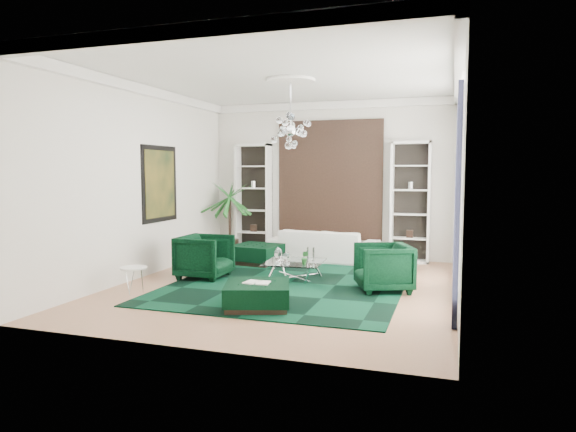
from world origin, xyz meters
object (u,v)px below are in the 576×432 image
(armchair_right, at_px, (383,267))
(coffee_table, at_px, (294,271))
(ottoman_side, at_px, (257,254))
(side_table, at_px, (134,280))
(ottoman_front, at_px, (257,295))
(armchair_left, at_px, (205,257))
(palm, at_px, (230,208))
(sofa, at_px, (323,245))

(armchair_right, relative_size, coffee_table, 0.86)
(ottoman_side, xyz_separation_m, side_table, (-1.00, -3.30, 0.00))
(coffee_table, distance_m, ottoman_front, 2.10)
(coffee_table, distance_m, ottoman_side, 1.98)
(armchair_left, height_order, palm, palm)
(coffee_table, bearing_deg, side_table, -141.79)
(sofa, distance_m, armchair_left, 3.18)
(ottoman_front, bearing_deg, armchair_right, 45.83)
(sofa, relative_size, ottoman_side, 2.56)
(ottoman_side, height_order, ottoman_front, ottoman_side)
(armchair_left, height_order, ottoman_side, armchair_left)
(ottoman_front, bearing_deg, coffee_table, 91.36)
(armchair_left, xyz_separation_m, armchair_right, (3.50, 0.00, -0.01))
(sofa, relative_size, armchair_right, 2.73)
(armchair_left, bearing_deg, sofa, -33.74)
(ottoman_side, distance_m, palm, 1.75)
(armchair_left, height_order, coffee_table, armchair_left)
(sofa, distance_m, ottoman_side, 1.60)
(armchair_right, height_order, ottoman_front, armchair_right)
(coffee_table, distance_m, side_table, 2.99)
(sofa, xyz_separation_m, ottoman_front, (0.05, -4.40, -0.17))
(armchair_left, distance_m, palm, 2.94)
(side_table, bearing_deg, coffee_table, 38.21)
(sofa, bearing_deg, armchair_left, 60.91)
(palm, bearing_deg, ottoman_front, -60.95)
(armchair_right, relative_size, ottoman_front, 0.94)
(armchair_left, height_order, armchair_right, armchair_left)
(palm, bearing_deg, sofa, -2.34)
(ottoman_front, distance_m, side_table, 2.41)
(ottoman_front, relative_size, palm, 0.41)
(armchair_right, distance_m, ottoman_side, 3.59)
(armchair_right, bearing_deg, sofa, -168.40)
(coffee_table, xyz_separation_m, palm, (-2.45, 2.40, 1.01))
(armchair_right, xyz_separation_m, palm, (-4.20, 2.75, 0.77))
(ottoman_side, relative_size, palm, 0.41)
(armchair_right, bearing_deg, ottoman_side, -141.98)
(armchair_left, xyz_separation_m, ottoman_front, (1.80, -1.75, -0.24))
(ottoman_front, bearing_deg, side_table, 174.05)
(ottoman_side, xyz_separation_m, palm, (-1.10, 0.95, 0.98))
(armchair_right, distance_m, ottoman_front, 2.45)
(armchair_right, height_order, side_table, armchair_right)
(ottoman_side, distance_m, ottoman_front, 3.82)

